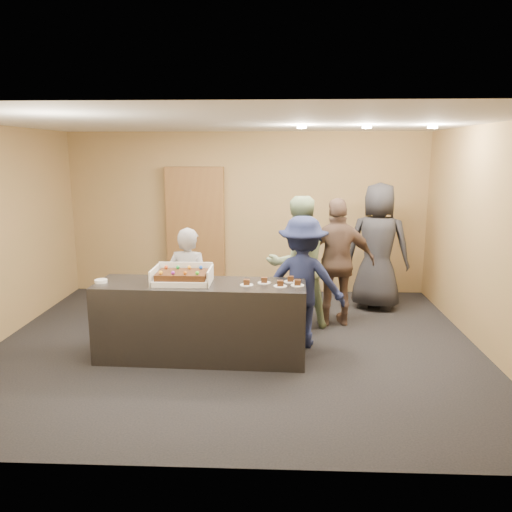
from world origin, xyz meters
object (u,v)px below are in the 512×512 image
at_px(person_server_grey, 189,286).
at_px(person_sage_man, 298,263).
at_px(cake_box, 183,279).
at_px(person_navy_man, 302,282).
at_px(person_dark_suit, 378,246).
at_px(plate_stack, 101,281).
at_px(sheet_cake, 182,275).
at_px(serving_counter, 201,321).
at_px(storage_cabinet, 196,231).
at_px(person_brown_extra, 337,262).

bearing_deg(person_server_grey, person_sage_man, -144.53).
xyz_separation_m(cake_box, person_navy_man, (1.39, 0.43, -0.14)).
relative_size(person_navy_man, person_dark_suit, 0.84).
relative_size(cake_box, person_dark_suit, 0.34).
bearing_deg(plate_stack, person_navy_man, 11.59).
bearing_deg(person_navy_man, sheet_cake, 26.18).
height_order(serving_counter, cake_box, cake_box).
xyz_separation_m(storage_cabinet, person_navy_man, (1.69, -2.36, -0.26)).
bearing_deg(cake_box, serving_counter, -6.78).
distance_m(storage_cabinet, person_brown_extra, 2.72).
distance_m(storage_cabinet, person_server_grey, 2.40).
bearing_deg(sheet_cake, person_sage_man, 38.71).
height_order(plate_stack, person_brown_extra, person_brown_extra).
bearing_deg(person_server_grey, person_brown_extra, -147.19).
bearing_deg(plate_stack, serving_counter, 1.39).
xyz_separation_m(person_server_grey, person_sage_man, (1.37, 0.64, 0.17)).
relative_size(storage_cabinet, person_brown_extra, 1.21).
distance_m(plate_stack, person_brown_extra, 3.12).
height_order(cake_box, person_sage_man, person_sage_man).
bearing_deg(storage_cabinet, plate_stack, -102.64).
bearing_deg(plate_stack, storage_cabinet, 77.36).
distance_m(person_navy_man, person_brown_extra, 0.95).
distance_m(serving_counter, person_brown_extra, 2.15).
bearing_deg(serving_counter, sheet_cake, -178.02).
bearing_deg(person_dark_suit, serving_counter, 58.71).
height_order(person_server_grey, person_navy_man, person_navy_man).
bearing_deg(storage_cabinet, sheet_cake, -83.93).
bearing_deg(person_brown_extra, serving_counter, 29.71).
bearing_deg(cake_box, person_server_grey, 91.56).
height_order(sheet_cake, person_navy_man, person_navy_man).
bearing_deg(person_server_grey, person_navy_man, -169.52).
relative_size(cake_box, person_brown_extra, 0.37).
bearing_deg(plate_stack, person_dark_suit, 29.99).
bearing_deg(person_sage_man, plate_stack, 2.83).
xyz_separation_m(plate_stack, person_brown_extra, (2.85, 1.27, -0.03)).
bearing_deg(person_brown_extra, storage_cabinet, -41.77).
bearing_deg(person_navy_man, person_sage_man, -78.48).
height_order(sheet_cake, person_sage_man, person_sage_man).
height_order(storage_cabinet, person_navy_man, storage_cabinet).
height_order(serving_counter, plate_stack, plate_stack).
xyz_separation_m(sheet_cake, person_server_grey, (-0.01, 0.45, -0.26)).
xyz_separation_m(person_brown_extra, person_dark_suit, (0.70, 0.78, 0.08)).
height_order(sheet_cake, person_brown_extra, person_brown_extra).
bearing_deg(serving_counter, person_dark_suit, 42.01).
xyz_separation_m(serving_counter, plate_stack, (-1.14, -0.03, 0.47)).
height_order(cake_box, person_brown_extra, person_brown_extra).
xyz_separation_m(person_navy_man, person_dark_suit, (1.21, 1.57, 0.16)).
xyz_separation_m(plate_stack, person_server_grey, (0.93, 0.48, -0.18)).
bearing_deg(person_sage_man, person_navy_man, 70.13).
relative_size(cake_box, person_navy_man, 0.41).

